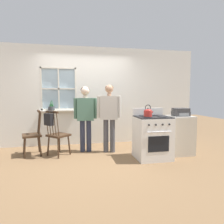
# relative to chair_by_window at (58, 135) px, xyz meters

# --- Properties ---
(ground_plane) EXTENTS (16.00, 16.00, 0.00)m
(ground_plane) POSITION_rel_chair_by_window_xyz_m (0.72, -0.42, -0.47)
(ground_plane) COLOR brown
(wall_back) EXTENTS (6.40, 0.16, 2.70)m
(wall_back) POSITION_rel_chair_by_window_xyz_m (0.75, 0.98, 0.87)
(wall_back) COLOR silver
(wall_back) RESTS_ON ground_plane
(chair_by_window) EXTENTS (0.58, 0.58, 1.03)m
(chair_by_window) POSITION_rel_chair_by_window_xyz_m (0.00, 0.00, 0.00)
(chair_by_window) COLOR #3D2819
(chair_by_window) RESTS_ON ground_plane
(chair_near_wall) EXTENTS (0.49, 0.50, 1.03)m
(chair_near_wall) POSITION_rel_chair_by_window_xyz_m (-0.56, 0.13, 0.00)
(chair_near_wall) COLOR #3D2819
(chair_near_wall) RESTS_ON ground_plane
(person_elderly_left) EXTENTS (0.56, 0.24, 1.58)m
(person_elderly_left) POSITION_rel_chair_by_window_xyz_m (0.65, 0.19, 0.50)
(person_elderly_left) COLOR #2D3347
(person_elderly_left) RESTS_ON ground_plane
(person_teen_center) EXTENTS (0.58, 0.31, 1.62)m
(person_teen_center) POSITION_rel_chair_by_window_xyz_m (1.20, 0.03, 0.51)
(person_teen_center) COLOR #4C4C51
(person_teen_center) RESTS_ON ground_plane
(stove) EXTENTS (0.73, 0.68, 1.08)m
(stove) POSITION_rel_chair_by_window_xyz_m (2.03, -0.63, 0.01)
(stove) COLOR white
(stove) RESTS_ON ground_plane
(kettle) EXTENTS (0.21, 0.17, 0.25)m
(kettle) POSITION_rel_chair_by_window_xyz_m (1.87, -0.76, 0.56)
(kettle) COLOR red
(kettle) RESTS_ON stove
(potted_plant) EXTENTS (0.17, 0.17, 0.29)m
(potted_plant) POSITION_rel_chair_by_window_xyz_m (-0.21, 0.89, 0.59)
(potted_plant) COLOR #42474C
(potted_plant) RESTS_ON wall_back
(handbag) EXTENTS (0.25, 0.25, 0.31)m
(handbag) POSITION_rel_chair_by_window_xyz_m (-0.17, -0.16, 0.39)
(handbag) COLOR black
(handbag) RESTS_ON chair_by_window
(side_counter) EXTENTS (0.55, 0.50, 0.90)m
(side_counter) POSITION_rel_chair_by_window_xyz_m (2.78, -0.46, -0.02)
(side_counter) COLOR beige
(side_counter) RESTS_ON ground_plane
(stereo) EXTENTS (0.34, 0.29, 0.18)m
(stereo) POSITION_rel_chair_by_window_xyz_m (2.78, -0.48, 0.52)
(stereo) COLOR #38383A
(stereo) RESTS_ON side_counter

